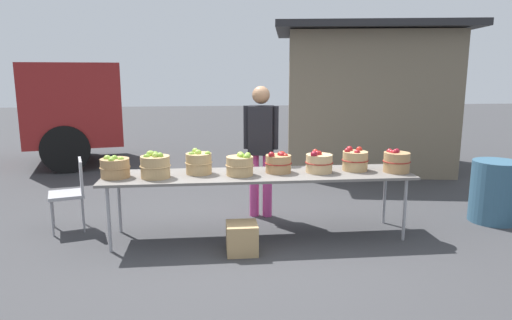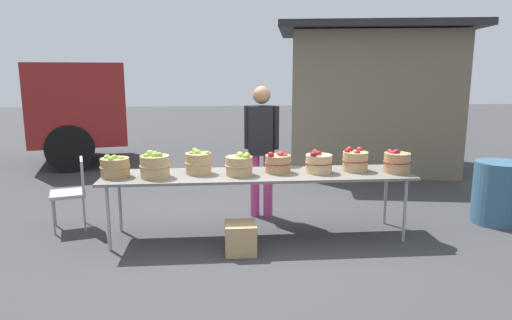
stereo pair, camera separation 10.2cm
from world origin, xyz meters
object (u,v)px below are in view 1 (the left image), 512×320
object	(u,v)px
apple_basket_red_0	(279,163)
apple_basket_red_3	(396,161)
vendor_adult	(261,141)
apple_basket_red_2	(355,160)
produce_crate	(242,238)
folding_chair	(72,189)
apple_basket_green_3	(240,165)
trash_barrel	(495,191)
market_table	(259,176)
apple_basket_green_0	(115,167)
apple_basket_green_1	(155,166)
apple_basket_green_2	(199,163)
apple_basket_red_1	(319,163)

from	to	relation	value
apple_basket_red_0	apple_basket_red_3	distance (m)	1.37
apple_basket_red_3	vendor_adult	size ratio (longest dim) A/B	0.18
apple_basket_red_2	produce_crate	distance (m)	1.64
apple_basket_red_2	folding_chair	world-z (taller)	apple_basket_red_2
apple_basket_green_3	trash_barrel	bearing A→B (deg)	4.87
apple_basket_green_3	apple_basket_red_2	distance (m)	1.37
market_table	produce_crate	world-z (taller)	market_table
market_table	vendor_adult	xyz separation A→B (m)	(0.11, 0.76, 0.29)
vendor_adult	folding_chair	xyz separation A→B (m)	(-2.32, -0.27, -0.50)
apple_basket_red_0	apple_basket_red_2	bearing A→B (deg)	1.06
apple_basket_green_0	apple_basket_green_1	distance (m)	0.44
apple_basket_red_0	apple_basket_red_3	world-z (taller)	apple_basket_red_3
market_table	produce_crate	xyz separation A→B (m)	(-0.23, -0.48, -0.56)
apple_basket_red_2	trash_barrel	world-z (taller)	apple_basket_red_2
apple_basket_green_2	apple_basket_green_0	bearing A→B (deg)	-174.17
vendor_adult	produce_crate	world-z (taller)	vendor_adult
apple_basket_green_1	vendor_adult	size ratio (longest dim) A/B	0.20
apple_basket_green_0	apple_basket_green_3	xyz separation A→B (m)	(1.37, -0.04, 0.00)
produce_crate	vendor_adult	bearing A→B (deg)	74.46
apple_basket_green_2	apple_basket_red_3	size ratio (longest dim) A/B	0.98
folding_chair	market_table	bearing A→B (deg)	61.07
apple_basket_green_1	produce_crate	size ratio (longest dim) A/B	1.04
market_table	folding_chair	distance (m)	2.27
vendor_adult	folding_chair	distance (m)	2.39
apple_basket_red_3	folding_chair	bearing A→B (deg)	171.67
apple_basket_red_3	vendor_adult	distance (m)	1.70
apple_basket_green_0	apple_basket_red_3	size ratio (longest dim) A/B	1.05
apple_basket_green_0	apple_basket_red_1	bearing A→B (deg)	0.44
apple_basket_green_2	folding_chair	world-z (taller)	apple_basket_green_2
apple_basket_green_1	apple_basket_green_3	world-z (taller)	apple_basket_green_1
apple_basket_green_2	trash_barrel	distance (m)	3.76
apple_basket_red_1	apple_basket_green_1	bearing A→B (deg)	-177.82
market_table	apple_basket_red_2	size ratio (longest dim) A/B	11.19
apple_basket_red_0	trash_barrel	world-z (taller)	apple_basket_red_0
apple_basket_green_3	vendor_adult	bearing A→B (deg)	67.93
apple_basket_green_3	trash_barrel	xyz separation A→B (m)	(3.27, 0.28, -0.47)
apple_basket_green_1	produce_crate	xyz separation A→B (m)	(0.92, -0.41, -0.72)
trash_barrel	apple_basket_red_1	bearing A→B (deg)	-174.53
apple_basket_green_2	apple_basket_red_0	xyz separation A→B (m)	(0.91, -0.03, -0.01)
apple_basket_green_0	apple_basket_green_1	world-z (taller)	apple_basket_green_1
apple_basket_green_2	apple_basket_red_2	xyz separation A→B (m)	(1.82, -0.01, -0.00)
apple_basket_green_1	apple_basket_green_3	bearing A→B (deg)	1.07
market_table	apple_basket_green_3	xyz separation A→B (m)	(-0.22, -0.06, 0.15)
apple_basket_green_3	market_table	bearing A→B (deg)	14.43
apple_basket_green_2	apple_basket_red_0	bearing A→B (deg)	-1.99
apple_basket_green_1	apple_basket_green_2	size ratio (longest dim) A/B	1.08
apple_basket_green_2	trash_barrel	xyz separation A→B (m)	(3.73, 0.15, -0.48)
apple_basket_red_3	apple_basket_green_1	bearing A→B (deg)	179.98
apple_basket_green_2	apple_basket_red_2	size ratio (longest dim) A/B	1.00
apple_basket_green_1	vendor_adult	world-z (taller)	vendor_adult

